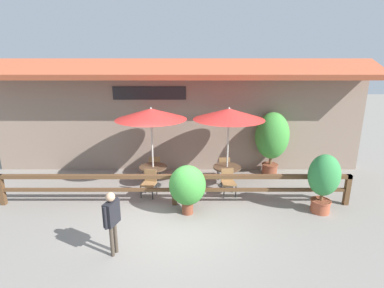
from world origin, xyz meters
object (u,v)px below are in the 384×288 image
object	(u,v)px
chair_near_wallside	(153,166)
potted_plant_tall_tropical	(322,179)
dining_table_near	(152,171)
patio_umbrella_middle	(227,114)
chair_middle_wallside	(222,166)
patio_umbrella_near	(150,114)
pedestrian	(110,216)
chair_near_streetside	(148,182)
chair_middle_streetside	(227,181)
potted_plant_small_flowering	(270,137)
dining_table_middle	(226,170)
potted_plant_entrance_palm	(186,186)

from	to	relation	value
chair_near_wallside	potted_plant_tall_tropical	xyz separation A→B (m)	(5.02, -2.56, 0.54)
dining_table_near	patio_umbrella_middle	bearing A→B (deg)	-0.10
chair_middle_wallside	potted_plant_tall_tropical	size ratio (longest dim) A/B	0.49
patio_umbrella_near	pedestrian	world-z (taller)	patio_umbrella_near
patio_umbrella_near	chair_middle_wallside	size ratio (longest dim) A/B	3.23
chair_near_streetside	chair_middle_wallside	bearing A→B (deg)	42.83
chair_middle_streetside	chair_near_wallside	bearing A→B (deg)	142.70
chair_near_wallside	chair_middle_wallside	distance (m)	2.52
patio_umbrella_near	potted_plant_small_flowering	size ratio (longest dim) A/B	1.15
dining_table_middle	chair_near_streetside	bearing A→B (deg)	-163.69
chair_middle_wallside	chair_middle_streetside	bearing A→B (deg)	87.49
chair_middle_wallside	chair_near_wallside	bearing A→B (deg)	-4.55
dining_table_near	chair_near_wallside	bearing A→B (deg)	93.46
potted_plant_tall_tropical	pedestrian	bearing A→B (deg)	-160.41
chair_middle_wallside	pedestrian	size ratio (longest dim) A/B	0.56
patio_umbrella_middle	chair_middle_wallside	xyz separation A→B (m)	(-0.04, 0.66, -2.04)
patio_umbrella_near	potted_plant_entrance_palm	bearing A→B (deg)	-57.78
chair_near_streetside	pedestrian	world-z (taller)	pedestrian
dining_table_middle	potted_plant_small_flowering	bearing A→B (deg)	32.93
chair_middle_streetside	potted_plant_entrance_palm	size ratio (longest dim) A/B	0.59
chair_near_wallside	patio_umbrella_middle	world-z (taller)	patio_umbrella_middle
chair_near_streetside	potted_plant_tall_tropical	bearing A→B (deg)	1.39
dining_table_near	chair_near_wallside	size ratio (longest dim) A/B	1.11
patio_umbrella_middle	potted_plant_entrance_palm	size ratio (longest dim) A/B	1.92
chair_middle_streetside	pedestrian	size ratio (longest dim) A/B	0.56
patio_umbrella_middle	chair_middle_streetside	distance (m)	2.14
patio_umbrella_near	chair_near_streetside	size ratio (longest dim) A/B	3.23
chair_middle_streetside	potted_plant_tall_tropical	xyz separation A→B (m)	(2.50, -1.15, 0.54)
potted_plant_small_flowering	dining_table_middle	bearing A→B (deg)	-147.07
dining_table_middle	chair_near_wallside	bearing A→B (deg)	163.62
patio_umbrella_middle	pedestrian	distance (m)	4.98
potted_plant_tall_tropical	dining_table_middle	bearing A→B (deg)	143.67
potted_plant_entrance_palm	patio_umbrella_middle	bearing A→B (deg)	55.18
chair_middle_streetside	patio_umbrella_middle	bearing A→B (deg)	79.11
potted_plant_tall_tropical	potted_plant_entrance_palm	bearing A→B (deg)	-178.84
chair_middle_streetside	patio_umbrella_near	bearing A→B (deg)	156.88
dining_table_near	chair_middle_streetside	size ratio (longest dim) A/B	1.11
dining_table_near	potted_plant_tall_tropical	distance (m)	5.31
dining_table_near	potted_plant_small_flowering	distance (m)	4.50
patio_umbrella_near	dining_table_near	size ratio (longest dim) A/B	2.91
potted_plant_tall_tropical	potted_plant_small_flowering	size ratio (longest dim) A/B	0.73
dining_table_near	chair_middle_wallside	xyz separation A→B (m)	(2.47, 0.66, -0.10)
dining_table_near	patio_umbrella_middle	xyz separation A→B (m)	(2.51, -0.00, 1.94)
potted_plant_small_flowering	patio_umbrella_near	bearing A→B (deg)	-165.10
chair_middle_wallside	dining_table_near	bearing A→B (deg)	12.35
patio_umbrella_near	dining_table_middle	world-z (taller)	patio_umbrella_near
chair_near_wallside	chair_middle_streetside	distance (m)	2.89
patio_umbrella_middle	chair_middle_streetside	xyz separation A→B (m)	(-0.03, -0.67, -2.04)
chair_near_streetside	potted_plant_small_flowering	distance (m)	4.79
pedestrian	patio_umbrella_near	bearing A→B (deg)	11.70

